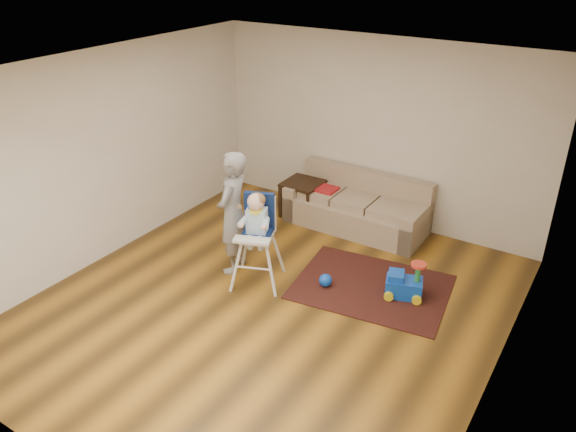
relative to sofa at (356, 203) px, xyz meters
The scene contains 9 objects.
ground 2.33m from the sofa, 89.13° to the right, with size 5.50×5.50×0.00m, color #442E11.
room_envelope 2.31m from the sofa, 88.87° to the right, with size 5.04×5.52×2.72m.
sofa is the anchor object (origin of this frame).
side_table 0.88m from the sofa, behind, with size 0.55×0.55×0.55m, color black, non-canonical shape.
area_rug 1.64m from the sofa, 56.18° to the right, with size 1.83×1.37×0.01m, color black.
ride_on_toy 1.82m from the sofa, 45.17° to the right, with size 0.43×0.30×0.47m, color blue, non-canonical shape.
toy_ball 1.69m from the sofa, 76.12° to the right, with size 0.16×0.16×0.16m, color blue.
high_chair 2.00m from the sofa, 100.77° to the right, with size 0.73×0.73×1.21m.
adult 2.07m from the sofa, 113.20° to the right, with size 0.58×0.38×1.60m, color gray.
Camera 1 is at (3.09, -4.44, 3.89)m, focal length 35.00 mm.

